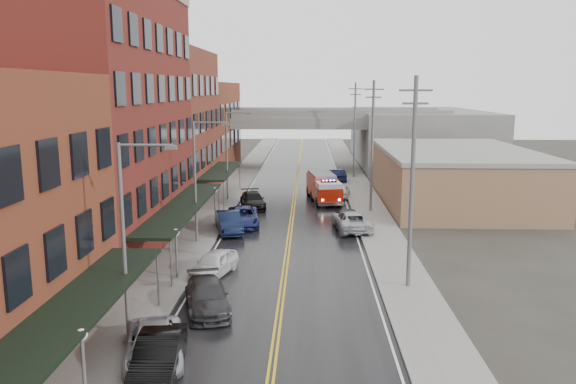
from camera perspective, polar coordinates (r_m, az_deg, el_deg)
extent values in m
cube|color=black|center=(47.33, 0.31, -3.30)|extent=(11.00, 160.00, 0.02)
cube|color=slate|center=(48.09, -8.43, -3.11)|extent=(3.00, 160.00, 0.15)
cube|color=slate|center=(47.65, 9.13, -3.26)|extent=(3.00, 160.00, 0.15)
cube|color=gray|center=(47.82, -6.48, -3.14)|extent=(0.30, 160.00, 0.15)
cube|color=gray|center=(47.48, 7.15, -3.25)|extent=(0.30, 160.00, 0.15)
cube|color=maroon|center=(41.70, -18.73, 6.78)|extent=(9.00, 20.00, 18.00)
cube|color=maroon|center=(58.45, -12.57, 6.54)|extent=(9.00, 15.00, 15.00)
cube|color=brown|center=(75.58, -9.19, 6.37)|extent=(9.00, 20.00, 12.00)
cube|color=#8E6B4C|center=(58.46, 16.52, 1.42)|extent=(14.00, 22.00, 5.00)
cube|color=slate|center=(87.82, 13.05, 5.49)|extent=(18.00, 30.00, 8.00)
cube|color=black|center=(23.39, -20.94, -11.07)|extent=(2.60, 16.00, 0.18)
cylinder|color=slate|center=(30.26, -13.09, -8.71)|extent=(0.10, 0.10, 3.00)
cube|color=black|center=(40.81, -10.59, -1.42)|extent=(2.60, 18.00, 0.18)
cylinder|color=slate|center=(32.83, -11.81, -7.12)|extent=(0.10, 0.10, 3.00)
cylinder|color=slate|center=(49.16, -7.05, -1.07)|extent=(0.10, 0.10, 3.00)
cube|color=black|center=(57.74, -6.82, 2.18)|extent=(2.60, 13.00, 0.18)
cylinder|color=slate|center=(51.87, -6.56, -0.45)|extent=(0.10, 0.10, 3.00)
cylinder|color=slate|center=(63.78, -4.92, 1.64)|extent=(0.10, 0.10, 3.00)
cylinder|color=#59595B|center=(21.95, -20.00, -17.05)|extent=(0.14, 0.14, 2.80)
sphere|color=silver|center=(21.32, -20.26, -13.46)|extent=(0.44, 0.44, 0.44)
cylinder|color=#59595B|center=(34.35, -11.25, -6.48)|extent=(0.14, 0.14, 2.80)
sphere|color=silver|center=(33.95, -11.34, -4.05)|extent=(0.44, 0.44, 0.44)
cylinder|color=#59595B|center=(47.65, -7.40, -1.58)|extent=(0.14, 0.14, 2.80)
sphere|color=silver|center=(47.35, -7.45, 0.20)|extent=(0.44, 0.44, 0.44)
cylinder|color=#59595B|center=(26.22, -16.36, -5.01)|extent=(0.18, 0.18, 9.00)
cylinder|color=#59595B|center=(25.07, -14.27, 4.64)|extent=(2.40, 0.12, 0.12)
cube|color=#59595B|center=(24.79, -11.81, 4.45)|extent=(0.50, 0.22, 0.18)
cylinder|color=#59595B|center=(41.34, -9.41, 0.89)|extent=(0.18, 0.18, 9.00)
cylinder|color=#59595B|center=(40.62, -7.93, 7.01)|extent=(2.40, 0.12, 0.12)
cube|color=#59595B|center=(40.45, -6.38, 6.89)|extent=(0.50, 0.22, 0.18)
cylinder|color=#59595B|center=(56.95, -6.23, 3.60)|extent=(0.18, 0.18, 9.00)
cylinder|color=#59595B|center=(56.43, -5.10, 8.04)|extent=(2.40, 0.12, 0.12)
cube|color=#59595B|center=(56.30, -3.98, 7.95)|extent=(0.50, 0.22, 0.18)
cylinder|color=#59595B|center=(31.91, 12.48, 0.67)|extent=(0.24, 0.24, 12.00)
cube|color=#59595B|center=(31.46, 12.86, 10.04)|extent=(1.80, 0.12, 0.12)
cube|color=#59595B|center=(31.47, 12.81, 8.77)|extent=(1.40, 0.12, 0.12)
cylinder|color=#59595B|center=(51.53, 8.55, 4.49)|extent=(0.24, 0.24, 12.00)
cube|color=#59595B|center=(51.25, 8.71, 10.28)|extent=(1.80, 0.12, 0.12)
cube|color=#59595B|center=(51.26, 8.69, 9.50)|extent=(1.40, 0.12, 0.12)
cylinder|color=#59595B|center=(71.36, 6.78, 6.19)|extent=(0.24, 0.24, 12.00)
cube|color=#59595B|center=(71.16, 6.88, 10.37)|extent=(1.80, 0.12, 0.12)
cube|color=#59595B|center=(71.17, 6.86, 9.81)|extent=(1.40, 0.12, 0.12)
cube|color=slate|center=(78.08, 1.07, 7.18)|extent=(40.00, 10.00, 1.50)
cube|color=slate|center=(79.36, -6.93, 4.45)|extent=(1.60, 8.00, 6.00)
cube|color=slate|center=(78.95, 9.09, 4.36)|extent=(1.60, 8.00, 6.00)
cube|color=#B41808|center=(57.80, 3.43, 0.71)|extent=(3.18, 5.56, 2.00)
cube|color=#B41808|center=(54.25, 4.13, -0.25)|extent=(2.75, 2.82, 1.43)
cube|color=silver|center=(54.08, 4.15, 0.74)|extent=(2.60, 2.62, 0.48)
cube|color=black|center=(54.38, 4.10, 0.08)|extent=(2.62, 1.89, 0.76)
cube|color=slate|center=(57.61, 3.45, 1.83)|extent=(2.89, 5.14, 0.29)
cube|color=black|center=(54.03, 4.15, 1.07)|extent=(1.55, 0.50, 0.13)
sphere|color=#FF0C0C|center=(53.92, 3.61, 1.14)|extent=(0.19, 0.19, 0.19)
sphere|color=#1933FF|center=(54.12, 4.70, 1.16)|extent=(0.19, 0.19, 0.19)
cylinder|color=black|center=(54.11, 3.05, -1.04)|extent=(0.99, 0.48, 0.95)
cylinder|color=black|center=(54.51, 5.23, -0.98)|extent=(0.99, 0.48, 0.95)
cylinder|color=black|center=(57.34, 2.48, -0.38)|extent=(0.99, 0.48, 0.95)
cylinder|color=black|center=(57.71, 4.53, -0.33)|extent=(0.99, 0.48, 0.95)
cylinder|color=black|center=(59.65, 2.10, 0.06)|extent=(0.99, 0.48, 0.95)
cylinder|color=black|center=(60.01, 4.08, 0.10)|extent=(0.99, 0.48, 0.95)
imported|color=black|center=(23.92, -13.01, -15.88)|extent=(2.11, 4.98, 1.60)
imported|color=#9FA2A6|center=(25.04, -13.48, -14.88)|extent=(3.55, 5.54, 1.42)
imported|color=#2A2A2D|center=(29.68, -8.23, -10.47)|extent=(3.39, 5.53, 1.50)
imported|color=silver|center=(34.88, -7.55, -7.22)|extent=(2.91, 4.70, 1.49)
imported|color=black|center=(44.81, -6.03, -3.08)|extent=(3.00, 5.28, 1.65)
imported|color=#151B4E|center=(46.87, -4.59, -2.51)|extent=(3.28, 5.83, 1.54)
imported|color=black|center=(53.73, -3.60, -0.83)|extent=(3.18, 5.53, 1.51)
imported|color=#B0B1B8|center=(45.51, 6.47, -2.92)|extent=(3.28, 5.96, 1.58)
imported|color=#262628|center=(47.11, 6.06, -2.55)|extent=(2.40, 5.03, 1.42)
imported|color=white|center=(58.80, 5.40, 0.11)|extent=(2.35, 4.47, 1.45)
imported|color=black|center=(69.03, 4.98, 1.70)|extent=(2.26, 4.83, 1.53)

